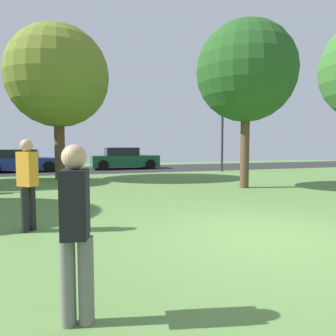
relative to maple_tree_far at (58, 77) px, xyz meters
name	(u,v)px	position (x,y,z in m)	size (l,w,h in m)	color
ground_plane	(265,238)	(3.49, -10.87, -4.70)	(44.00, 44.00, 0.00)	#5B8442
road_strip	(118,169)	(3.49, 5.13, -4.69)	(44.00, 6.40, 0.01)	#28282B
maple_tree_far	(58,77)	(0.00, 0.00, 0.00)	(4.62, 4.62, 7.03)	brown
maple_tree_near	(246,72)	(6.57, -5.22, -0.45)	(3.64, 3.64, 6.09)	brown
person_thrower	(28,181)	(-0.45, -9.13, -3.74)	(0.39, 0.38, 1.71)	black
person_bystander	(76,227)	(0.29, -12.59, -3.81)	(0.30, 0.35, 1.62)	slate
parked_car_blue	(23,161)	(-2.12, 4.88, -4.09)	(4.05, 2.00, 1.32)	#233893
parked_car_green	(124,159)	(3.95, 5.27, -4.05)	(4.33, 2.03, 1.41)	#195633
street_lamp_post	(222,134)	(9.10, 1.33, -2.45)	(0.14, 0.14, 4.50)	#2D2D33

